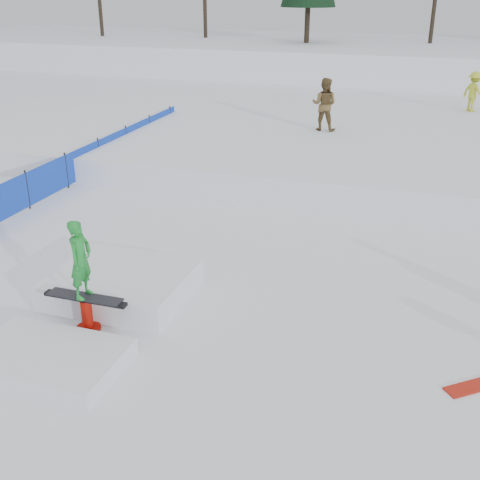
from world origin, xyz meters
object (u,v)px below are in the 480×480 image
(walker_ygreen, at_px, (474,92))
(jib_rail_feature, at_px, (103,300))
(walker_olive, at_px, (324,104))
(safety_fence, at_px, (67,171))

(walker_ygreen, height_order, jib_rail_feature, walker_ygreen)
(walker_olive, height_order, walker_ygreen, walker_olive)
(walker_olive, relative_size, walker_ygreen, 1.16)
(walker_olive, bearing_deg, jib_rail_feature, 85.68)
(walker_ygreen, bearing_deg, jib_rail_feature, 113.52)
(walker_ygreen, bearing_deg, safety_fence, 89.54)
(safety_fence, distance_m, walker_olive, 9.34)
(safety_fence, distance_m, walker_ygreen, 16.74)
(walker_olive, bearing_deg, walker_ygreen, -131.50)
(safety_fence, xyz_separation_m, walker_olive, (6.52, 6.59, 1.18))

